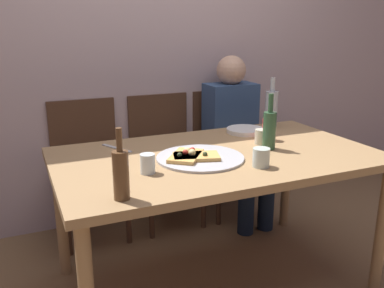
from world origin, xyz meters
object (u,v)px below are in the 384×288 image
at_px(tumbler_far, 261,158).
at_px(table_knife, 117,148).
at_px(wine_glass, 148,164).
at_px(chair_left, 88,160).
at_px(pizza_tray, 200,158).
at_px(water_bottle, 269,129).
at_px(pizza_slice_last, 186,155).
at_px(tumbler_near, 261,137).
at_px(beer_bottle, 121,173).
at_px(soda_can, 268,129).
at_px(pizza_slice_extra, 196,156).
at_px(wine_bottle, 271,108).
at_px(chair_middle, 164,150).
at_px(plate_stack, 245,130).
at_px(dining_table, 217,167).
at_px(chair_right, 226,143).
at_px(guest_in_sweater, 236,131).

relative_size(tumbler_far, table_knife, 0.40).
height_order(wine_glass, chair_left, chair_left).
height_order(pizza_tray, water_bottle, water_bottle).
bearing_deg(wine_glass, pizza_slice_last, 24.46).
bearing_deg(tumbler_near, beer_bottle, -154.21).
bearing_deg(soda_can, wine_glass, -162.18).
distance_m(tumbler_far, table_knife, 0.78).
height_order(pizza_tray, beer_bottle, beer_bottle).
bearing_deg(soda_can, pizza_slice_extra, -161.20).
distance_m(wine_bottle, chair_middle, 0.82).
bearing_deg(pizza_tray, chair_left, 113.53).
height_order(pizza_tray, table_knife, pizza_tray).
height_order(pizza_slice_extra, tumbler_near, tumbler_near).
bearing_deg(beer_bottle, plate_stack, 35.97).
bearing_deg(wine_glass, tumbler_far, -14.01).
height_order(dining_table, beer_bottle, beer_bottle).
height_order(pizza_slice_last, tumbler_near, tumbler_near).
height_order(dining_table, chair_right, chair_right).
bearing_deg(table_knife, plate_stack, 64.62).
height_order(water_bottle, chair_right, water_bottle).
xyz_separation_m(table_knife, chair_middle, (0.47, 0.58, -0.23)).
relative_size(pizza_tray, tumbler_near, 5.28).
distance_m(water_bottle, chair_left, 1.26).
bearing_deg(pizza_slice_extra, tumbler_near, 15.40).
xyz_separation_m(soda_can, guest_in_sweater, (0.13, 0.60, -0.16)).
bearing_deg(plate_stack, chair_right, 73.40).
bearing_deg(table_knife, dining_table, 29.89).
bearing_deg(wine_bottle, pizza_slice_last, -151.69).
bearing_deg(beer_bottle, pizza_slice_extra, 34.80).
bearing_deg(soda_can, tumbler_far, -127.15).
bearing_deg(tumbler_far, wine_bottle, 52.97).
relative_size(water_bottle, guest_in_sweater, 0.25).
bearing_deg(table_knife, soda_can, 51.25).
xyz_separation_m(pizza_tray, pizza_slice_last, (-0.07, 0.01, 0.02)).
height_order(pizza_tray, chair_left, chair_left).
relative_size(wine_bottle, soda_can, 2.59).
distance_m(pizza_tray, table_knife, 0.47).
bearing_deg(tumbler_near, pizza_slice_extra, -164.60).
relative_size(soda_can, guest_in_sweater, 0.10).
distance_m(pizza_slice_last, tumbler_near, 0.50).
xyz_separation_m(wine_bottle, beer_bottle, (-1.17, -0.75, -0.02)).
height_order(beer_bottle, soda_can, beer_bottle).
xyz_separation_m(wine_glass, chair_middle, (0.43, 1.01, -0.27)).
bearing_deg(tumbler_far, pizza_tray, 134.07).
height_order(chair_right, guest_in_sweater, guest_in_sweater).
xyz_separation_m(water_bottle, wine_glass, (-0.70, -0.10, -0.06)).
height_order(pizza_slice_extra, beer_bottle, beer_bottle).
xyz_separation_m(pizza_tray, beer_bottle, (-0.47, -0.32, 0.10)).
bearing_deg(chair_right, table_knife, 30.96).
bearing_deg(chair_right, chair_middle, 0.00).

